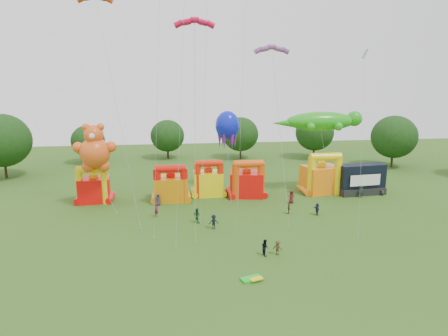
{
  "coord_description": "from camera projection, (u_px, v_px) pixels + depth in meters",
  "views": [
    {
      "loc": [
        -6.77,
        -32.88,
        18.66
      ],
      "look_at": [
        -0.47,
        18.0,
        6.87
      ],
      "focal_mm": 32.0,
      "sensor_mm": 36.0,
      "label": 1
    }
  ],
  "objects": [
    {
      "name": "teddy_bear_kite",
      "position": [
        99.0,
        165.0,
        56.84
      ],
      "size": [
        6.26,
        6.07,
        12.33
      ],
      "color": "#E35219",
      "rests_on": "ground"
    },
    {
      "name": "spectator_7",
      "position": [
        362.0,
        192.0,
        62.75
      ],
      "size": [
        0.82,
        0.75,
        1.87
      ],
      "primitive_type": "imported",
      "rotation": [
        0.0,
        0.0,
        0.59
      ],
      "color": "#16371E",
      "rests_on": "ground"
    },
    {
      "name": "bouncy_castle_4",
      "position": [
        321.0,
        177.0,
        65.13
      ],
      "size": [
        6.45,
        5.61,
        6.91
      ],
      "color": "orange",
      "rests_on": "ground"
    },
    {
      "name": "spectator_6",
      "position": [
        291.0,
        197.0,
        59.99
      ],
      "size": [
        0.95,
        0.62,
        1.94
      ],
      "primitive_type": "imported",
      "rotation": [
        0.0,
        0.0,
        6.28
      ],
      "color": "#4C1516",
      "rests_on": "ground"
    },
    {
      "name": "bouncy_castle_0",
      "position": [
        94.0,
        188.0,
        60.28
      ],
      "size": [
        4.96,
        4.14,
        5.88
      ],
      "color": "red",
      "rests_on": "ground"
    },
    {
      "name": "ground",
      "position": [
        253.0,
        284.0,
        36.79
      ],
      "size": [
        160.0,
        160.0,
        0.0
      ],
      "primitive_type": "plane",
      "color": "#2C5117",
      "rests_on": "ground"
    },
    {
      "name": "gecko_kite",
      "position": [
        322.0,
        131.0,
        63.88
      ],
      "size": [
        14.95,
        6.68,
        13.33
      ],
      "color": "#239E16",
      "rests_on": "ground"
    },
    {
      "name": "spectator_4",
      "position": [
        289.0,
        208.0,
        55.4
      ],
      "size": [
        0.74,
        1.0,
        1.58
      ],
      "primitive_type": "imported",
      "rotation": [
        0.0,
        0.0,
        4.28
      ],
      "color": "#493B1D",
      "rests_on": "ground"
    },
    {
      "name": "spectator_9",
      "position": [
        278.0,
        248.0,
        42.61
      ],
      "size": [
        1.2,
        1.06,
        1.61
      ],
      "primitive_type": "imported",
      "rotation": [
        0.0,
        0.0,
        2.59
      ],
      "color": "#3E3019",
      "rests_on": "ground"
    },
    {
      "name": "bouncy_castle_3",
      "position": [
        247.0,
        182.0,
        63.12
      ],
      "size": [
        5.78,
        4.94,
        6.16
      ],
      "color": "red",
      "rests_on": "ground"
    },
    {
      "name": "bouncy_castle_2",
      "position": [
        208.0,
        181.0,
        63.63
      ],
      "size": [
        4.67,
        3.78,
        6.03
      ],
      "color": "yellow",
      "rests_on": "ground"
    },
    {
      "name": "spectator_0",
      "position": [
        158.0,
        200.0,
        58.99
      ],
      "size": [
        0.93,
        0.68,
        1.75
      ],
      "primitive_type": "imported",
      "rotation": [
        0.0,
        0.0,
        -0.15
      ],
      "color": "#2A2B46",
      "rests_on": "ground"
    },
    {
      "name": "octopus_kite",
      "position": [
        228.0,
        142.0,
        65.57
      ],
      "size": [
        3.99,
        10.63,
        13.21
      ],
      "color": "#0D1ACB",
      "rests_on": "ground"
    },
    {
      "name": "diamond_kites",
      "position": [
        219.0,
        90.0,
        47.53
      ],
      "size": [
        26.66,
        13.69,
        38.73
      ],
      "color": "red",
      "rests_on": "ground"
    },
    {
      "name": "tree_ring",
      "position": [
        239.0,
        218.0,
        35.86
      ],
      "size": [
        126.75,
        128.89,
        12.07
      ],
      "color": "#352314",
      "rests_on": "ground"
    },
    {
      "name": "stage_trailer",
      "position": [
        361.0,
        180.0,
        64.59
      ],
      "size": [
        7.8,
        3.6,
        4.93
      ],
      "color": "black",
      "rests_on": "ground"
    },
    {
      "name": "spectator_2",
      "position": [
        197.0,
        215.0,
        52.03
      ],
      "size": [
        1.2,
        1.18,
        1.95
      ],
      "primitive_type": "imported",
      "rotation": [
        0.0,
        0.0,
        2.42
      ],
      "color": "#163923",
      "rests_on": "ground"
    },
    {
      "name": "spectator_3",
      "position": [
        214.0,
        222.0,
        49.86
      ],
      "size": [
        1.24,
        0.79,
        1.83
      ],
      "primitive_type": "imported",
      "rotation": [
        0.0,
        0.0,
        3.24
      ],
      "color": "black",
      "rests_on": "ground"
    },
    {
      "name": "folded_kite_bundle",
      "position": [
        252.0,
        279.0,
        37.39
      ],
      "size": [
        2.22,
        1.59,
        0.31
      ],
      "color": "green",
      "rests_on": "ground"
    },
    {
      "name": "spectator_8",
      "position": [
        265.0,
        247.0,
        42.49
      ],
      "size": [
        0.85,
        0.99,
        1.78
      ],
      "primitive_type": "imported",
      "rotation": [
        0.0,
        0.0,
        1.79
      ],
      "color": "black",
      "rests_on": "ground"
    },
    {
      "name": "spectator_5",
      "position": [
        317.0,
        209.0,
        54.85
      ],
      "size": [
        0.56,
        1.59,
        1.69
      ],
      "primitive_type": "imported",
      "rotation": [
        0.0,
        0.0,
        4.75
      ],
      "color": "#212137",
      "rests_on": "ground"
    },
    {
      "name": "parafoil_kites",
      "position": [
        146.0,
        116.0,
        49.73
      ],
      "size": [
        27.36,
        13.23,
        29.48
      ],
      "color": "#C20932",
      "rests_on": "ground"
    },
    {
      "name": "bouncy_castle_1",
      "position": [
        171.0,
        187.0,
        60.94
      ],
      "size": [
        5.11,
        4.11,
        5.89
      ],
      "color": "orange",
      "rests_on": "ground"
    },
    {
      "name": "spectator_1",
      "position": [
        156.0,
        210.0,
        54.21
      ],
      "size": [
        0.78,
        0.76,
        1.81
      ],
      "primitive_type": "imported",
      "rotation": [
        0.0,
        0.0,
        0.73
      ],
      "color": "maroon",
      "rests_on": "ground"
    }
  ]
}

